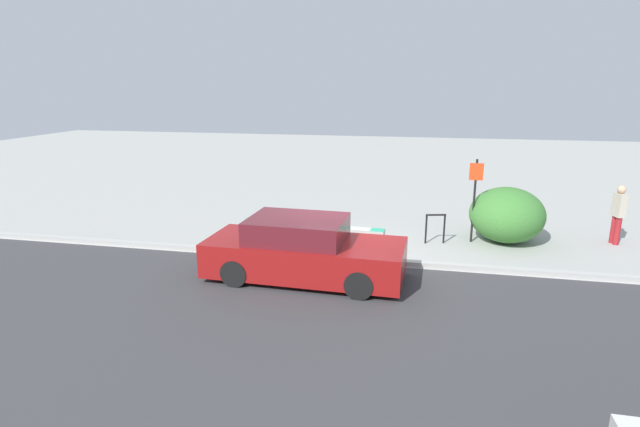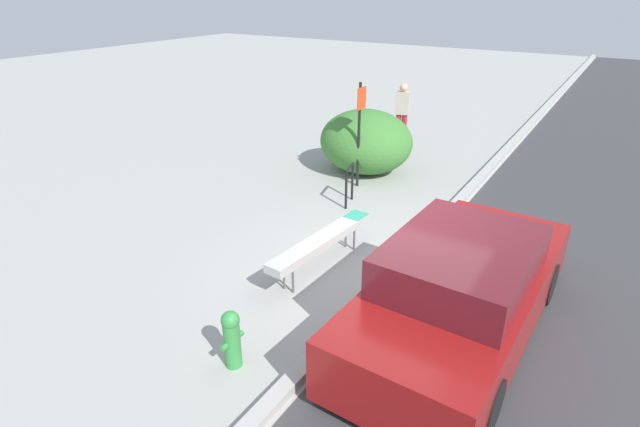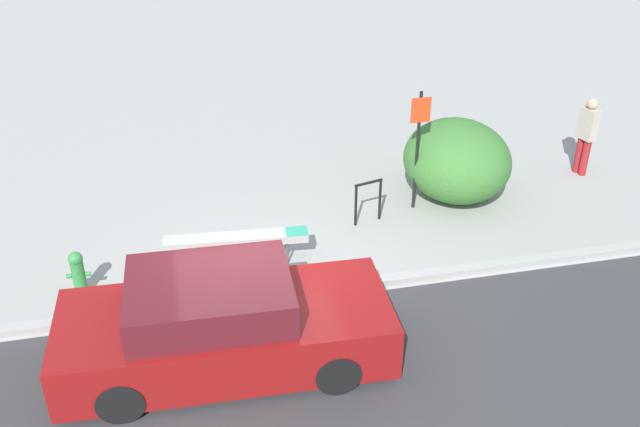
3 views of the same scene
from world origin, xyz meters
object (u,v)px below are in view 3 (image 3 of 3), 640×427
Objects in this scene: bike_rack at (368,198)px; parked_car_near at (223,326)px; fire_hydrant at (78,272)px; pedestrian at (586,134)px; sign_post at (418,140)px; bench at (237,239)px.

parked_car_near is (-2.92, -3.21, 0.14)m from bike_rack.
pedestrian reaches higher than fire_hydrant.
pedestrian is 8.78m from parked_car_near.
bike_rack is 5.07m from fire_hydrant.
pedestrian is at bearing 9.34° from sign_post.
parked_car_near reaches higher than bench.
bike_rack is 1.08× the size of fire_hydrant.
bike_rack reaches higher than bench.
bench is 1.45× the size of pedestrian.
parked_car_near reaches higher than bike_rack.
fire_hydrant is at bearing 136.58° from parked_car_near.
sign_post reaches higher than parked_car_near.
bench is 1.02× the size of sign_post.
bike_rack is 1.37m from sign_post.
pedestrian is at bearing 18.89° from bench.
pedestrian reaches higher than parked_car_near.
sign_post is 1.42× the size of pedestrian.
parked_car_near is at bearing -45.61° from fire_hydrant.
sign_post is at bearing 14.00° from fire_hydrant.
bike_rack reaches higher than fire_hydrant.
pedestrian reaches higher than bike_rack.
sign_post is 6.18m from fire_hydrant.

